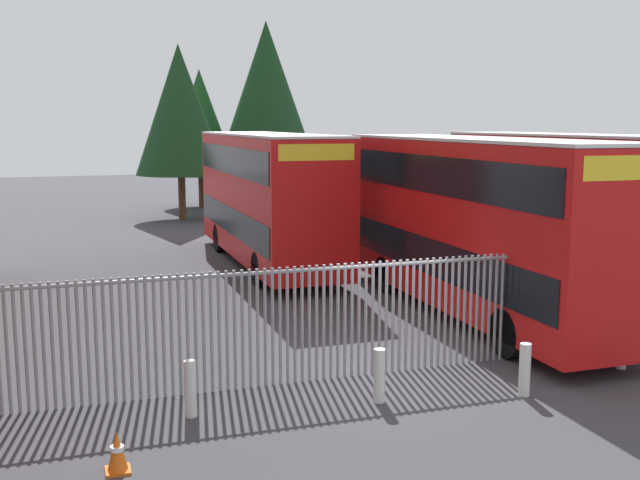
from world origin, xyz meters
The scene contains 13 objects.
ground_plane centered at (0.00, 8.00, 0.00)m, with size 100.00×100.00×0.00m, color #3D3D42.
palisade_fence centered at (-0.61, 0.00, 1.18)m, with size 13.77×0.14×2.35m.
double_decker_bus_near_gate centered at (3.87, 3.41, 2.42)m, with size 2.54×10.81×4.42m.
double_decker_bus_behind_fence_left centered at (0.64, 11.60, 2.42)m, with size 2.54×10.81×4.42m.
double_decker_bus_behind_fence_right centered at (9.59, 7.82, 2.42)m, with size 2.54×10.81×4.42m.
bollard_near_left centered at (-3.90, -1.04, 0.47)m, with size 0.20×0.20×0.95m, color silver.
bollard_center_front centered at (-0.71, -1.41, 0.47)m, with size 0.20×0.20×0.95m, color silver.
bollard_near_right centered at (1.86, -1.92, 0.47)m, with size 0.20×0.20×0.95m, color silver.
bollard_far_right centered at (4.51, -1.24, 0.47)m, with size 0.20×0.20×0.95m, color silver.
traffic_cone_by_gate centered at (-5.17, -2.71, 0.29)m, with size 0.34×0.34×0.59m.
tree_tall_back centered at (1.38, 29.60, 4.75)m, with size 4.11×4.11×7.70m.
tree_short_side centered at (4.81, 27.93, 6.50)m, with size 5.21×5.21×10.23m.
tree_mid_row centered at (-0.43, 24.56, 5.37)m, with size 4.42×4.42×8.54m.
Camera 1 is at (-5.58, -12.91, 4.80)m, focal length 42.26 mm.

